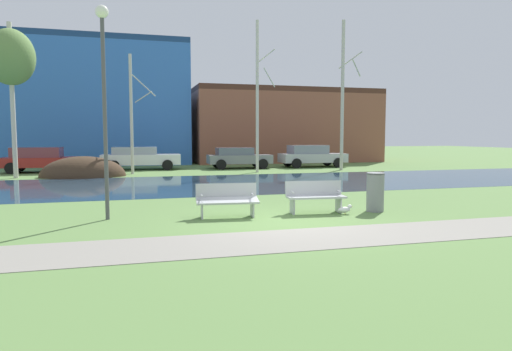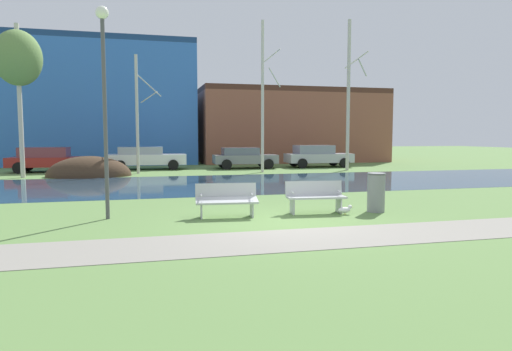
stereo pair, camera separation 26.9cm
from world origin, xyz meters
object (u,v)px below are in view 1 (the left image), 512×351
(parked_wagon_fourth_silver, at_px, (311,155))
(parked_sedan_second_white, at_px, (140,157))
(trash_bin, at_px, (375,191))
(bench_right, at_px, (315,196))
(seagull, at_px, (345,209))
(parked_van_nearest_red, at_px, (42,159))
(parked_hatch_third_grey, at_px, (238,157))
(streetlamp, at_px, (104,78))
(bench_left, at_px, (227,199))

(parked_wagon_fourth_silver, bearing_deg, parked_sedan_second_white, 176.77)
(trash_bin, bearing_deg, bench_right, 173.34)
(seagull, xyz_separation_m, parked_sedan_second_white, (-4.95, 18.19, 0.63))
(trash_bin, xyz_separation_m, parked_sedan_second_white, (-5.98, 17.98, 0.20))
(bench_right, distance_m, seagull, 0.87)
(parked_van_nearest_red, xyz_separation_m, parked_hatch_third_grey, (11.61, 0.11, -0.04))
(streetlamp, height_order, parked_wagon_fourth_silver, streetlamp)
(seagull, bearing_deg, streetlamp, 171.60)
(parked_wagon_fourth_silver, bearing_deg, bench_right, -112.04)
(trash_bin, xyz_separation_m, streetlamp, (-7.17, 0.70, 2.98))
(parked_hatch_third_grey, bearing_deg, trash_bin, -90.60)
(bench_left, relative_size, trash_bin, 1.52)
(trash_bin, height_order, parked_hatch_third_grey, parked_hatch_third_grey)
(seagull, relative_size, parked_hatch_third_grey, 0.11)
(bench_right, distance_m, parked_sedan_second_white, 18.29)
(seagull, bearing_deg, parked_van_nearest_red, 120.75)
(trash_bin, bearing_deg, seagull, -168.74)
(bench_left, relative_size, bench_right, 1.00)
(bench_left, distance_m, parked_wagon_fourth_silver, 19.57)
(streetlamp, xyz_separation_m, parked_van_nearest_red, (-4.26, 16.58, -2.77))
(parked_sedan_second_white, bearing_deg, streetlamp, -93.93)
(bench_left, xyz_separation_m, streetlamp, (-2.98, 0.50, 3.06))
(bench_right, relative_size, seagull, 3.75)
(parked_hatch_third_grey, bearing_deg, bench_right, -96.31)
(bench_left, height_order, parked_hatch_third_grey, parked_hatch_third_grey)
(streetlamp, height_order, parked_sedan_second_white, streetlamp)
(parked_hatch_third_grey, bearing_deg, seagull, -93.92)
(seagull, xyz_separation_m, streetlamp, (-6.14, 0.91, 3.40))
(parked_van_nearest_red, height_order, parked_wagon_fourth_silver, parked_wagon_fourth_silver)
(bench_left, xyz_separation_m, bench_right, (2.47, 0.00, 0.00))
(parked_sedan_second_white, bearing_deg, parked_wagon_fourth_silver, -3.23)
(seagull, relative_size, parked_van_nearest_red, 0.09)
(trash_bin, relative_size, parked_hatch_third_grey, 0.26)
(trash_bin, height_order, seagull, trash_bin)
(parked_sedan_second_white, distance_m, parked_hatch_third_grey, 6.19)
(bench_left, distance_m, parked_van_nearest_red, 18.56)
(seagull, bearing_deg, bench_right, 149.78)
(bench_left, height_order, seagull, bench_left)
(trash_bin, relative_size, streetlamp, 0.21)
(trash_bin, height_order, parked_sedan_second_white, parked_sedan_second_white)
(trash_bin, bearing_deg, parked_sedan_second_white, 108.39)
(parked_hatch_third_grey, bearing_deg, bench_left, -104.25)
(seagull, relative_size, parked_wagon_fourth_silver, 0.10)
(streetlamp, relative_size, parked_hatch_third_grey, 1.28)
(trash_bin, bearing_deg, streetlamp, 174.40)
(parked_van_nearest_red, xyz_separation_m, parked_sedan_second_white, (5.45, 0.70, -0.00))
(trash_bin, relative_size, parked_sedan_second_white, 0.23)
(bench_right, bearing_deg, parked_hatch_third_grey, 83.69)
(bench_left, xyz_separation_m, parked_van_nearest_red, (-7.24, 17.09, 0.29))
(trash_bin, distance_m, seagull, 1.13)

